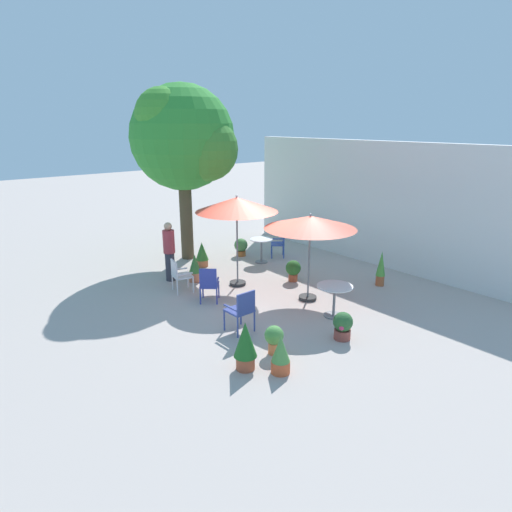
{
  "coord_description": "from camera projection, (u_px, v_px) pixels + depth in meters",
  "views": [
    {
      "loc": [
        8.02,
        -6.95,
        4.25
      ],
      "look_at": [
        0.0,
        -0.28,
        1.09
      ],
      "focal_mm": 31.22,
      "sensor_mm": 36.0,
      "label": 1
    }
  ],
  "objects": [
    {
      "name": "potted_plant_6",
      "position": [
        274.0,
        338.0,
        8.41
      ],
      "size": [
        0.37,
        0.37,
        0.57
      ],
      "color": "#CB7244",
      "rests_on": "ground"
    },
    {
      "name": "patio_chair_3",
      "position": [
        209.0,
        283.0,
        10.77
      ],
      "size": [
        0.64,
        0.64,
        0.91
      ],
      "color": "#343FA0",
      "rests_on": "ground"
    },
    {
      "name": "standing_person",
      "position": [
        169.0,
        251.0,
        12.19
      ],
      "size": [
        0.45,
        0.45,
        1.65
      ],
      "color": "#33333D",
      "rests_on": "ground"
    },
    {
      "name": "potted_plant_3",
      "position": [
        241.0,
        246.0,
        14.62
      ],
      "size": [
        0.44,
        0.44,
        0.58
      ],
      "color": "#AD652E",
      "rests_on": "ground"
    },
    {
      "name": "potted_plant_8",
      "position": [
        343.0,
        325.0,
        8.99
      ],
      "size": [
        0.41,
        0.4,
        0.58
      ],
      "color": "brown",
      "rests_on": "ground"
    },
    {
      "name": "potted_plant_2",
      "position": [
        195.0,
        268.0,
        12.25
      ],
      "size": [
        0.34,
        0.34,
        0.78
      ],
      "color": "#C06A4A",
      "rests_on": "ground"
    },
    {
      "name": "patio_chair_1",
      "position": [
        179.0,
        274.0,
        11.45
      ],
      "size": [
        0.56,
        0.55,
        0.86
      ],
      "color": "white",
      "rests_on": "ground"
    },
    {
      "name": "potted_plant_5",
      "position": [
        381.0,
        268.0,
        11.9
      ],
      "size": [
        0.25,
        0.25,
        0.96
      ],
      "color": "#AF5932",
      "rests_on": "ground"
    },
    {
      "name": "patio_chair_2",
      "position": [
        280.0,
        241.0,
        14.44
      ],
      "size": [
        0.6,
        0.6,
        0.95
      ],
      "color": "#2E499F",
      "rests_on": "ground"
    },
    {
      "name": "shade_tree",
      "position": [
        185.0,
        137.0,
        13.35
      ],
      "size": [
        3.32,
        3.16,
        5.37
      ],
      "color": "#4E402B",
      "rests_on": "ground"
    },
    {
      "name": "patio_umbrella_0",
      "position": [
        310.0,
        223.0,
        10.54
      ],
      "size": [
        2.22,
        2.22,
        2.18
      ],
      "color": "#2D2D2D",
      "rests_on": "ground"
    },
    {
      "name": "ground_plane",
      "position": [
        264.0,
        295.0,
        11.39
      ],
      "size": [
        60.0,
        60.0,
        0.0
      ],
      "primitive_type": "plane",
      "color": "#B3A39B"
    },
    {
      "name": "potted_plant_4",
      "position": [
        293.0,
        269.0,
        12.28
      ],
      "size": [
        0.42,
        0.42,
        0.59
      ],
      "color": "#AF4C2E",
      "rests_on": "ground"
    },
    {
      "name": "cafe_table_0",
      "position": [
        334.0,
        295.0,
        9.99
      ],
      "size": [
        0.81,
        0.81,
        0.74
      ],
      "color": "white",
      "rests_on": "ground"
    },
    {
      "name": "villa_facade",
      "position": [
        375.0,
        203.0,
        13.56
      ],
      "size": [
        9.99,
        0.3,
        3.72
      ],
      "primitive_type": "cube",
      "color": "silver",
      "rests_on": "ground"
    },
    {
      "name": "patio_chair_0",
      "position": [
        242.0,
        308.0,
        9.21
      ],
      "size": [
        0.5,
        0.5,
        0.94
      ],
      "color": "#34448F",
      "rests_on": "ground"
    },
    {
      "name": "patio_umbrella_1",
      "position": [
        237.0,
        205.0,
        11.47
      ],
      "size": [
        2.15,
        2.15,
        2.45
      ],
      "color": "#2D2D2D",
      "rests_on": "ground"
    },
    {
      "name": "potted_plant_1",
      "position": [
        245.0,
        344.0,
        7.84
      ],
      "size": [
        0.42,
        0.42,
        0.91
      ],
      "color": "#A14D33",
      "rests_on": "ground"
    },
    {
      "name": "potted_plant_0",
      "position": [
        281.0,
        355.0,
        7.76
      ],
      "size": [
        0.34,
        0.34,
        0.71
      ],
      "color": "#BF532E",
      "rests_on": "ground"
    },
    {
      "name": "potted_plant_7",
      "position": [
        202.0,
        254.0,
        13.51
      ],
      "size": [
        0.39,
        0.39,
        0.76
      ],
      "color": "#B0623B",
      "rests_on": "ground"
    },
    {
      "name": "cafe_table_1",
      "position": [
        261.0,
        246.0,
        13.85
      ],
      "size": [
        0.71,
        0.71,
        0.77
      ],
      "color": "silver",
      "rests_on": "ground"
    }
  ]
}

